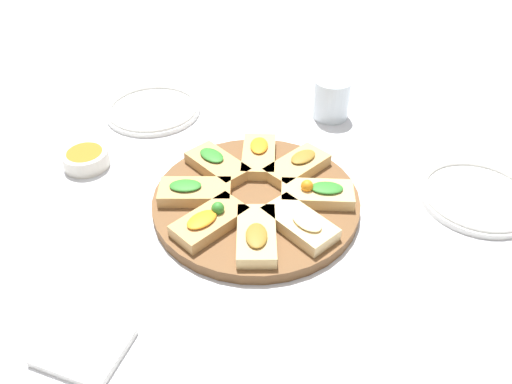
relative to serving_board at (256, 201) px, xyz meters
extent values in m
plane|color=silver|center=(0.00, 0.00, -0.01)|extent=(3.00, 3.00, 0.00)
cylinder|color=brown|center=(0.00, 0.00, 0.00)|extent=(0.35, 0.35, 0.02)
cube|color=#DBB775|center=(0.10, 0.01, 0.02)|extent=(0.12, 0.07, 0.02)
ellipsoid|color=#2D7A28|center=(0.12, 0.01, 0.03)|extent=(0.06, 0.04, 0.01)
sphere|color=orange|center=(0.08, 0.01, 0.04)|extent=(0.02, 0.02, 0.02)
cube|color=tan|center=(0.06, 0.08, 0.02)|extent=(0.12, 0.13, 0.02)
ellipsoid|color=olive|center=(0.07, 0.09, 0.03)|extent=(0.06, 0.06, 0.01)
cube|color=tan|center=(-0.01, 0.10, 0.02)|extent=(0.07, 0.12, 0.02)
ellipsoid|color=orange|center=(-0.01, 0.12, 0.03)|extent=(0.04, 0.06, 0.01)
cube|color=tan|center=(-0.08, 0.07, 0.02)|extent=(0.13, 0.12, 0.02)
ellipsoid|color=#2D7A28|center=(-0.09, 0.08, 0.03)|extent=(0.06, 0.06, 0.01)
cube|color=tan|center=(-0.10, -0.01, 0.02)|extent=(0.13, 0.07, 0.02)
ellipsoid|color=#2D7A28|center=(-0.12, -0.01, 0.03)|extent=(0.06, 0.04, 0.01)
cube|color=tan|center=(-0.06, -0.08, 0.02)|extent=(0.12, 0.13, 0.02)
ellipsoid|color=orange|center=(-0.07, -0.09, 0.03)|extent=(0.06, 0.06, 0.01)
sphere|color=#2D7A28|center=(-0.05, -0.07, 0.04)|extent=(0.02, 0.02, 0.02)
cube|color=#DBB775|center=(0.01, -0.10, 0.02)|extent=(0.07, 0.13, 0.02)
ellipsoid|color=olive|center=(0.02, -0.12, 0.03)|extent=(0.04, 0.06, 0.01)
cube|color=#E5C689|center=(0.08, -0.07, 0.02)|extent=(0.13, 0.12, 0.02)
ellipsoid|color=beige|center=(0.09, -0.08, 0.03)|extent=(0.06, 0.06, 0.01)
cylinder|color=white|center=(-0.26, 0.28, 0.00)|extent=(0.20, 0.20, 0.01)
torus|color=white|center=(-0.26, 0.28, 0.00)|extent=(0.19, 0.19, 0.01)
cylinder|color=white|center=(0.38, 0.06, 0.00)|extent=(0.20, 0.20, 0.01)
torus|color=white|center=(0.38, 0.06, 0.00)|extent=(0.19, 0.19, 0.01)
cylinder|color=silver|center=(0.12, 0.31, 0.03)|extent=(0.08, 0.08, 0.08)
cube|color=white|center=(-0.18, -0.30, 0.00)|extent=(0.12, 0.11, 0.01)
cylinder|color=silver|center=(-0.33, 0.08, 0.01)|extent=(0.08, 0.08, 0.03)
cylinder|color=olive|center=(-0.33, 0.08, 0.02)|extent=(0.07, 0.07, 0.01)
camera|label=1|loc=(0.08, -0.63, 0.55)|focal=35.00mm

